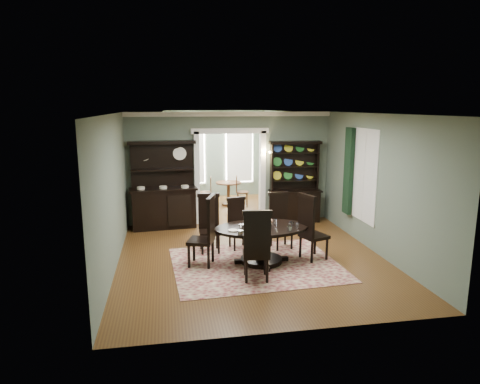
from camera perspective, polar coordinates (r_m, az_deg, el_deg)
The scene contains 19 objects.
room at distance 8.72m, azimuth 1.56°, elevation 0.99°, with size 5.51×6.01×3.01m.
parlor at distance 14.10m, azimuth -2.89°, elevation 4.74°, with size 3.51×3.50×3.01m.
doorway_trim at distance 11.60m, azimuth -1.35°, elevation 3.80°, with size 2.08×0.25×2.57m.
right_window at distance 10.40m, azimuth 15.27°, elevation 2.42°, with size 0.15×1.47×2.12m.
wall_sconce at distance 11.59m, azimuth 3.43°, elevation 5.14°, with size 0.27×0.21×0.21m.
rug at distance 8.77m, azimuth 2.12°, elevation -9.63°, with size 3.29×2.67×0.01m, color maroon.
dining_table at distance 8.73m, azimuth 2.90°, elevation -6.11°, with size 1.97×1.86×0.76m.
centerpiece at distance 8.63m, azimuth 3.29°, elevation -4.25°, with size 1.44×0.93×0.24m.
chair_far_left at distance 9.43m, azimuth -4.14°, elevation -3.89°, with size 0.49×0.45×1.28m.
chair_far_mid at distance 9.63m, azimuth -0.36°, elevation -3.96°, with size 0.49×0.47×1.15m.
chair_far_right at distance 9.70m, azimuth 5.33°, elevation -3.54°, with size 0.53×0.51×1.25m.
chair_end_left at distance 8.53m, azimuth -4.48°, elevation -4.99°, with size 0.64×0.66×1.43m.
chair_end_right at distance 8.93m, azimuth 9.28°, elevation -4.45°, with size 0.63×0.65×1.40m.
chair_near at distance 7.74m, azimuth 2.25°, elevation -6.96°, with size 0.56×0.54×1.37m.
sideboard at distance 11.35m, azimuth -10.17°, elevation -0.77°, with size 1.77×0.76×2.28m.
welsh_dresser at distance 11.89m, azimuth 7.27°, elevation -0.08°, with size 1.44×0.58×2.22m.
parlor_table at distance 13.75m, azimuth -1.55°, elevation 0.26°, with size 0.81×0.81×0.75m.
parlor_chair_left at distance 13.65m, azimuth -4.35°, elevation 0.19°, with size 0.41×0.40×0.94m.
parlor_chair_right at distance 13.55m, azimuth 0.02°, elevation 0.23°, with size 0.43×0.42×0.98m.
Camera 1 is at (-1.71, -8.36, 3.16)m, focal length 32.00 mm.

